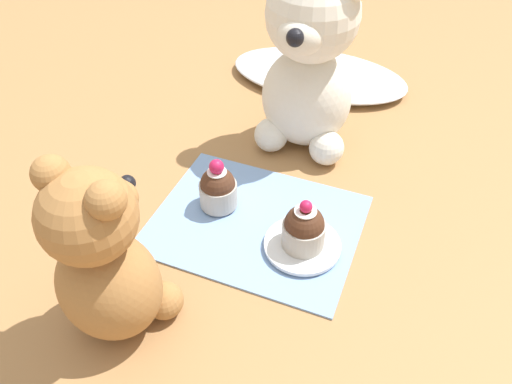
{
  "coord_description": "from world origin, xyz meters",
  "views": [
    {
      "loc": [
        0.17,
        -0.41,
        0.47
      ],
      "look_at": [
        0.0,
        0.0,
        0.06
      ],
      "focal_mm": 35.0,
      "sensor_mm": 36.0,
      "label": 1
    }
  ],
  "objects_px": {
    "cupcake_near_cream_bear": "(218,188)",
    "saucer_plate": "(302,245)",
    "teddy_bear_cream": "(311,63)",
    "teddy_bear_tan": "(105,261)",
    "cupcake_near_tan_bear": "(304,228)"
  },
  "relations": [
    {
      "from": "cupcake_near_cream_bear",
      "to": "saucer_plate",
      "type": "distance_m",
      "value": 0.13
    },
    {
      "from": "teddy_bear_cream",
      "to": "cupcake_near_cream_bear",
      "type": "distance_m",
      "value": 0.22
    },
    {
      "from": "teddy_bear_cream",
      "to": "teddy_bear_tan",
      "type": "distance_m",
      "value": 0.39
    },
    {
      "from": "teddy_bear_cream",
      "to": "teddy_bear_tan",
      "type": "height_order",
      "value": "teddy_bear_cream"
    },
    {
      "from": "cupcake_near_tan_bear",
      "to": "teddy_bear_cream",
      "type": "bearing_deg",
      "value": 106.82
    },
    {
      "from": "cupcake_near_cream_bear",
      "to": "cupcake_near_tan_bear",
      "type": "bearing_deg",
      "value": -13.47
    },
    {
      "from": "teddy_bear_cream",
      "to": "saucer_plate",
      "type": "height_order",
      "value": "teddy_bear_cream"
    },
    {
      "from": "teddy_bear_tan",
      "to": "saucer_plate",
      "type": "height_order",
      "value": "teddy_bear_tan"
    },
    {
      "from": "teddy_bear_cream",
      "to": "cupcake_near_tan_bear",
      "type": "relative_size",
      "value": 3.89
    },
    {
      "from": "teddy_bear_cream",
      "to": "teddy_bear_tan",
      "type": "relative_size",
      "value": 1.29
    },
    {
      "from": "cupcake_near_cream_bear",
      "to": "cupcake_near_tan_bear",
      "type": "xyz_separation_m",
      "value": [
        0.13,
        -0.03,
        0.0
      ]
    },
    {
      "from": "saucer_plate",
      "to": "cupcake_near_tan_bear",
      "type": "bearing_deg",
      "value": 0.0
    },
    {
      "from": "teddy_bear_cream",
      "to": "cupcake_near_cream_bear",
      "type": "height_order",
      "value": "teddy_bear_cream"
    },
    {
      "from": "cupcake_near_cream_bear",
      "to": "teddy_bear_cream",
      "type": "bearing_deg",
      "value": 71.24
    },
    {
      "from": "teddy_bear_cream",
      "to": "saucer_plate",
      "type": "bearing_deg",
      "value": -73.34
    }
  ]
}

